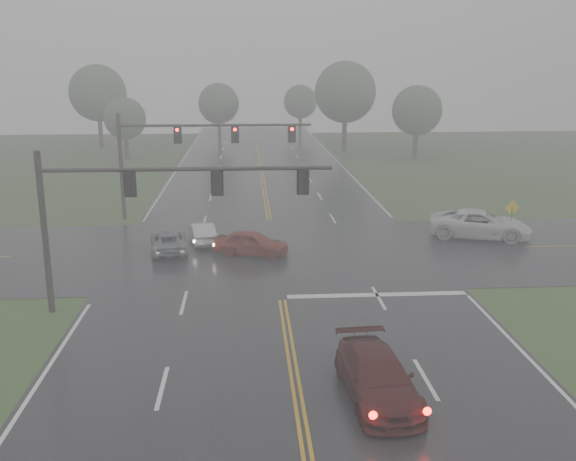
{
  "coord_description": "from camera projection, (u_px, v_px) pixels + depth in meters",
  "views": [
    {
      "loc": [
        -1.57,
        -13.76,
        10.5
      ],
      "look_at": [
        0.4,
        16.0,
        2.82
      ],
      "focal_mm": 40.0,
      "sensor_mm": 36.0,
      "label": 1
    }
  ],
  "objects": [
    {
      "name": "tree_n_mid",
      "position": [
        219.0,
        104.0,
        88.52
      ],
      "size": [
        5.6,
        5.6,
        8.23
      ],
      "color": "#342B21",
      "rests_on": "ground"
    },
    {
      "name": "sign_diamond_east",
      "position": [
        512.0,
        212.0,
        39.79
      ],
      "size": [
        1.0,
        0.3,
        2.47
      ],
      "rotation": [
        0.0,
        0.0,
        0.26
      ],
      "color": "black",
      "rests_on": "ground"
    },
    {
      "name": "pickup_white",
      "position": [
        479.0,
        238.0,
        40.33
      ],
      "size": [
        6.79,
        4.62,
        1.73
      ],
      "primitive_type": "imported",
      "rotation": [
        0.0,
        0.0,
        1.26
      ],
      "color": "silver",
      "rests_on": "ground"
    },
    {
      "name": "tree_e_near",
      "position": [
        417.0,
        111.0,
        73.36
      ],
      "size": [
        5.72,
        5.72,
        8.4
      ],
      "color": "#342B21",
      "rests_on": "ground"
    },
    {
      "name": "sedan_maroon",
      "position": [
        377.0,
        398.0,
        20.86
      ],
      "size": [
        2.43,
        5.23,
        1.48
      ],
      "primitive_type": "imported",
      "rotation": [
        0.0,
        0.0,
        0.07
      ],
      "color": "#3C0B0A",
      "rests_on": "ground"
    },
    {
      "name": "sedan_silver",
      "position": [
        202.0,
        243.0,
        39.13
      ],
      "size": [
        2.07,
        4.05,
        1.27
      ],
      "primitive_type": "imported",
      "rotation": [
        0.0,
        0.0,
        3.34
      ],
      "color": "silver",
      "rests_on": "ground"
    },
    {
      "name": "signal_gantry_far",
      "position": [
        180.0,
        145.0,
        44.31
      ],
      "size": [
        13.33,
        0.37,
        7.39
      ],
      "color": "black",
      "rests_on": "ground"
    },
    {
      "name": "tree_nw_a",
      "position": [
        125.0,
        119.0,
        73.6
      ],
      "size": [
        4.78,
        4.78,
        7.02
      ],
      "color": "#342B21",
      "rests_on": "ground"
    },
    {
      "name": "signal_gantry_near",
      "position": [
        133.0,
        200.0,
        27.26
      ],
      "size": [
        12.45,
        0.31,
        7.1
      ],
      "color": "black",
      "rests_on": "ground"
    },
    {
      "name": "tree_ne_a",
      "position": [
        345.0,
        92.0,
        79.19
      ],
      "size": [
        7.58,
        7.58,
        11.13
      ],
      "color": "#342B21",
      "rests_on": "ground"
    },
    {
      "name": "tree_n_far",
      "position": [
        300.0,
        102.0,
        99.95
      ],
      "size": [
        5.22,
        5.22,
        7.67
      ],
      "color": "#342B21",
      "rests_on": "ground"
    },
    {
      "name": "sedan_red",
      "position": [
        252.0,
        255.0,
        36.56
      ],
      "size": [
        4.53,
        2.83,
        1.44
      ],
      "primitive_type": "imported",
      "rotation": [
        0.0,
        0.0,
        1.28
      ],
      "color": "maroon",
      "rests_on": "ground"
    },
    {
      "name": "cross_street",
      "position": [
        274.0,
        252.0,
        37.27
      ],
      "size": [
        120.0,
        14.0,
        0.02
      ],
      "primitive_type": "cube",
      "color": "black",
      "rests_on": "ground"
    },
    {
      "name": "car_grey",
      "position": [
        169.0,
        252.0,
        37.3
      ],
      "size": [
        2.63,
        4.6,
        1.21
      ],
      "primitive_type": "imported",
      "rotation": [
        0.0,
        0.0,
        3.29
      ],
      "color": "slate",
      "rests_on": "ground"
    },
    {
      "name": "tree_nw_b",
      "position": [
        98.0,
        93.0,
        83.02
      ],
      "size": [
        7.31,
        7.31,
        10.73
      ],
      "color": "#342B21",
      "rests_on": "ground"
    },
    {
      "name": "main_road",
      "position": [
        276.0,
        262.0,
        35.34
      ],
      "size": [
        18.0,
        160.0,
        0.02
      ],
      "primitive_type": "cube",
      "color": "black",
      "rests_on": "ground"
    },
    {
      "name": "stop_bar",
      "position": [
        377.0,
        295.0,
        30.22
      ],
      "size": [
        8.5,
        0.5,
        0.01
      ],
      "primitive_type": "cube",
      "color": "silver",
      "rests_on": "ground"
    }
  ]
}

